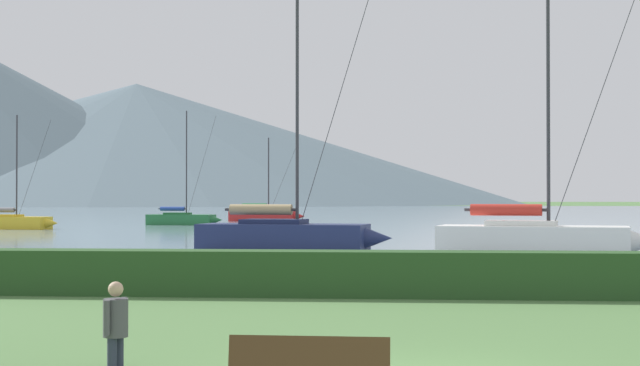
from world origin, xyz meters
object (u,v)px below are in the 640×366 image
Objects in this scene: sailboat_slip_1 at (535,237)px; sailboat_slip_3 at (286,234)px; sailboat_slip_5 at (264,215)px; sailboat_slip_4 at (182,218)px; sailboat_slip_6 at (11,221)px; person_seated_viewer at (116,321)px.

sailboat_slip_1 is 11.35m from sailboat_slip_3.
sailboat_slip_3 is at bearing -71.26° from sailboat_slip_5.
sailboat_slip_1 is 1.39× the size of sailboat_slip_5.
sailboat_slip_1 is 49.02m from sailboat_slip_4.
sailboat_slip_3 is (-11.00, 2.79, 0.00)m from sailboat_slip_1.
sailboat_slip_6 is at bearing 140.21° from sailboat_slip_3.
sailboat_slip_6 is at bearing -123.02° from sailboat_slip_4.
sailboat_slip_5 reaches higher than person_seated_viewer.
sailboat_slip_4 is at bearing -102.43° from sailboat_slip_5.
sailboat_slip_4 is 1.18× the size of sailboat_slip_5.
sailboat_slip_1 reaches higher than person_seated_viewer.
sailboat_slip_3 is 30.53m from person_seated_viewer.
sailboat_slip_4 is 71.53m from person_seated_viewer.
sailboat_slip_4 is 15.88m from sailboat_slip_6.
sailboat_slip_3 is at bearing -61.13° from sailboat_slip_4.
sailboat_slip_4 is at bearing 116.81° from person_seated_viewer.
sailboat_slip_5 is (-19.44, 55.67, -0.12)m from sailboat_slip_1.
person_seated_viewer is at bearing -68.43° from sailboat_slip_4.
sailboat_slip_1 is at bearing -61.07° from sailboat_slip_5.
person_seated_viewer is (9.54, -83.38, 0.05)m from sailboat_slip_5.
sailboat_slip_1 is 1.34× the size of sailboat_slip_6.
person_seated_viewer is at bearing -58.94° from sailboat_slip_6.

